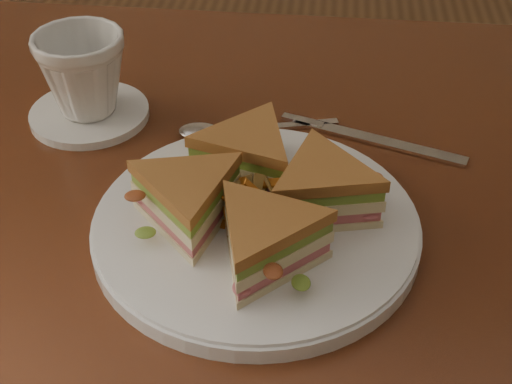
# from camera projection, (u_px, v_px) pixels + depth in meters

# --- Properties ---
(table) EXTENTS (1.20, 0.80, 0.75)m
(table) POSITION_uv_depth(u_px,v_px,m) (291.00, 249.00, 0.80)
(table) COLOR #3A190D
(table) RESTS_ON ground
(plate) EXTENTS (0.31, 0.31, 0.02)m
(plate) POSITION_uv_depth(u_px,v_px,m) (256.00, 227.00, 0.67)
(plate) COLOR white
(plate) RESTS_ON table
(sandwich_wedges) EXTENTS (0.26, 0.26, 0.06)m
(sandwich_wedges) POSITION_uv_depth(u_px,v_px,m) (256.00, 196.00, 0.65)
(sandwich_wedges) COLOR beige
(sandwich_wedges) RESTS_ON plate
(crisps_mound) EXTENTS (0.09, 0.09, 0.05)m
(crisps_mound) POSITION_uv_depth(u_px,v_px,m) (256.00, 200.00, 0.65)
(crisps_mound) COLOR #C26318
(crisps_mound) RESTS_ON plate
(spoon) EXTENTS (0.18, 0.06, 0.01)m
(spoon) POSITION_uv_depth(u_px,v_px,m) (220.00, 131.00, 0.81)
(spoon) COLOR silver
(spoon) RESTS_ON table
(knife) EXTENTS (0.21, 0.08, 0.00)m
(knife) POSITION_uv_depth(u_px,v_px,m) (365.00, 138.00, 0.80)
(knife) COLOR silver
(knife) RESTS_ON table
(saucer) EXTENTS (0.14, 0.14, 0.01)m
(saucer) POSITION_uv_depth(u_px,v_px,m) (90.00, 114.00, 0.83)
(saucer) COLOR white
(saucer) RESTS_ON table
(coffee_cup) EXTENTS (0.11, 0.11, 0.10)m
(coffee_cup) POSITION_uv_depth(u_px,v_px,m) (83.00, 74.00, 0.80)
(coffee_cup) COLOR white
(coffee_cup) RESTS_ON saucer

